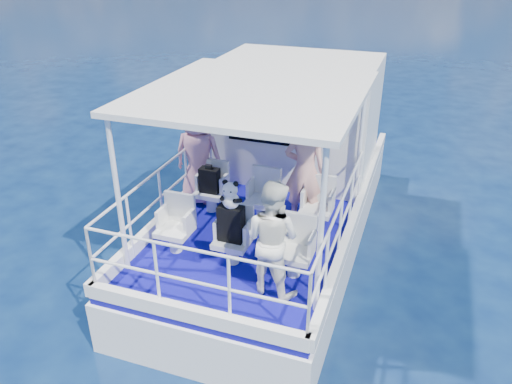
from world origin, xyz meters
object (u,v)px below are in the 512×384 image
passenger_port_fwd (198,156)px  passenger_stbd_aft (272,238)px  backpack_center (231,223)px  panda (231,194)px

passenger_port_fwd → passenger_stbd_aft: passenger_port_fwd is taller
backpack_center → panda: size_ratio=1.31×
panda → passenger_stbd_aft: bearing=-27.8°
passenger_stbd_aft → passenger_port_fwd: bearing=-31.7°
passenger_stbd_aft → backpack_center: size_ratio=3.00×
passenger_port_fwd → backpack_center: passenger_port_fwd is taller
backpack_center → passenger_port_fwd: bearing=127.9°
passenger_stbd_aft → panda: (-0.69, 0.37, 0.32)m
passenger_stbd_aft → panda: 0.84m
passenger_port_fwd → passenger_stbd_aft: (1.92, -1.95, -0.08)m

